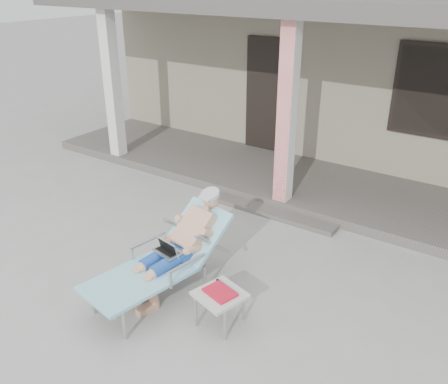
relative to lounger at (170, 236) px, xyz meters
The scene contains 7 objects.
ground 0.82m from the lounger, 83.34° to the left, with size 60.00×60.00×0.00m, color #9E9E99.
house 6.98m from the lounger, 89.59° to the left, with size 10.40×5.40×3.30m.
porch_deck 3.47m from the lounger, 89.19° to the left, with size 10.00×2.00×0.15m, color #605B56.
porch_overhang 3.95m from the lounger, 89.18° to the left, with size 10.00×2.30×2.85m.
porch_step 2.36m from the lounger, 88.78° to the left, with size 2.00×0.30×0.07m, color #605B56.
lounger is the anchor object (origin of this frame).
side_table 0.87m from the lounger, 11.44° to the right, with size 0.55×0.55×0.40m.
Camera 1 is at (2.93, -3.76, 3.31)m, focal length 38.00 mm.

